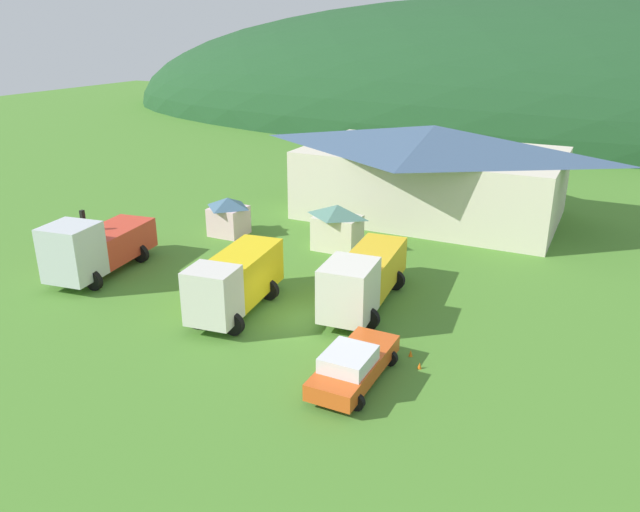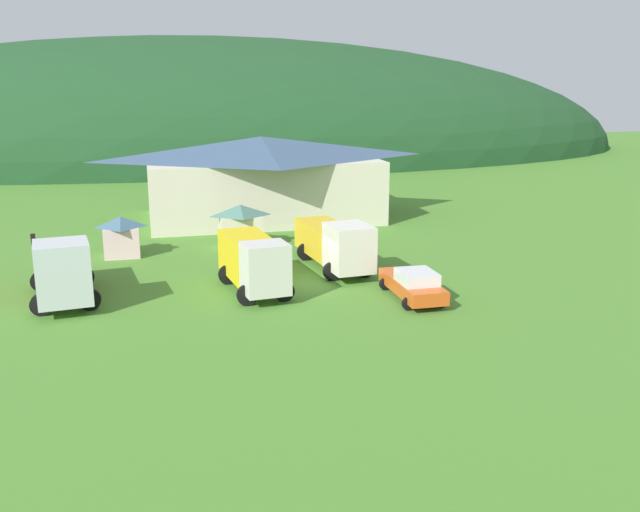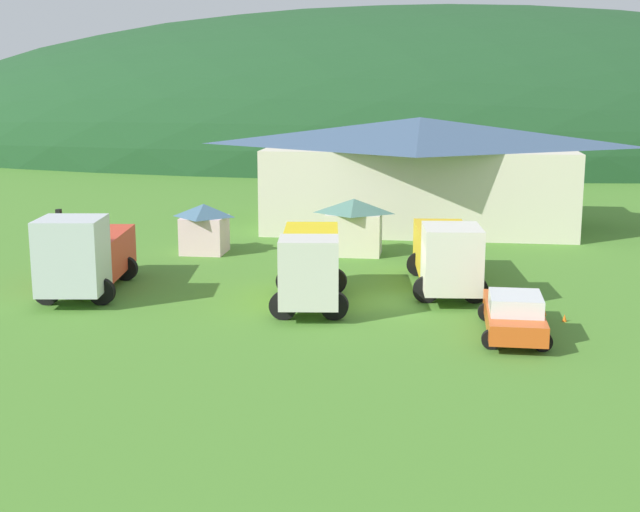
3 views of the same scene
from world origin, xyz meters
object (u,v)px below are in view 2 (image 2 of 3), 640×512
at_px(traffic_light_west, 35,259).
at_px(flatbed_truck_yellow, 254,261).
at_px(play_shed_cream, 241,225).
at_px(heavy_rig_striped, 335,243).
at_px(tow_truck_silver, 62,269).
at_px(service_pickup_orange, 413,284).
at_px(play_shed_pink, 122,236).
at_px(traffic_cone_near_pickup, 417,282).
at_px(depot_building, 262,177).
at_px(traffic_cone_mid_row, 433,285).

bearing_deg(traffic_light_west, flatbed_truck_yellow, -5.91).
relative_size(play_shed_cream, heavy_rig_striped, 0.36).
distance_m(tow_truck_silver, traffic_light_west, 1.56).
relative_size(play_shed_cream, service_pickup_orange, 0.58).
relative_size(play_shed_pink, traffic_light_west, 0.74).
relative_size(tow_truck_silver, heavy_rig_striped, 0.90).
distance_m(play_shed_pink, flatbed_truck_yellow, 12.26).
height_order(play_shed_cream, flatbed_truck_yellow, flatbed_truck_yellow).
bearing_deg(traffic_cone_near_pickup, depot_building, 104.60).
bearing_deg(traffic_cone_near_pickup, flatbed_truck_yellow, 177.82).
bearing_deg(play_shed_pink, traffic_light_west, -114.60).
distance_m(tow_truck_silver, service_pickup_orange, 18.16).
xyz_separation_m(play_shed_cream, tow_truck_silver, (-10.57, -10.10, 0.24)).
bearing_deg(depot_building, service_pickup_orange, -80.52).
distance_m(play_shed_cream, flatbed_truck_yellow, 10.66).
height_order(heavy_rig_striped, traffic_light_west, traffic_light_west).
bearing_deg(heavy_rig_striped, depot_building, -179.71).
xyz_separation_m(play_shed_pink, traffic_cone_near_pickup, (16.47, -10.31, -1.35)).
bearing_deg(play_shed_pink, depot_building, 43.77).
relative_size(service_pickup_orange, traffic_cone_near_pickup, 8.77).
relative_size(heavy_rig_striped, traffic_light_west, 2.38).
height_order(play_shed_cream, tow_truck_silver, tow_truck_silver).
bearing_deg(play_shed_pink, traffic_cone_near_pickup, -32.06).
distance_m(play_shed_cream, play_shed_pink, 7.92).
bearing_deg(depot_building, tow_truck_silver, -124.43).
relative_size(play_shed_pink, flatbed_truck_yellow, 0.37).
bearing_deg(play_shed_cream, traffic_cone_near_pickup, -51.99).
relative_size(play_shed_pink, traffic_cone_near_pickup, 4.34).
height_order(traffic_cone_near_pickup, traffic_cone_mid_row, traffic_cone_near_pickup).
distance_m(service_pickup_orange, traffic_cone_near_pickup, 3.47).
height_order(flatbed_truck_yellow, traffic_light_west, traffic_light_west).
relative_size(depot_building, traffic_light_west, 5.54).
relative_size(depot_building, flatbed_truck_yellow, 2.81).
xyz_separation_m(tow_truck_silver, heavy_rig_striped, (15.32, 2.83, -0.10)).
height_order(depot_building, traffic_light_west, depot_building).
distance_m(play_shed_cream, traffic_cone_near_pickup, 14.02).
height_order(play_shed_pink, tow_truck_silver, tow_truck_silver).
distance_m(flatbed_truck_yellow, traffic_cone_near_pickup, 9.50).
bearing_deg(service_pickup_orange, traffic_cone_mid_row, 137.10).
distance_m(play_shed_cream, heavy_rig_striped, 8.69).
relative_size(play_shed_pink, service_pickup_orange, 0.50).
height_order(heavy_rig_striped, traffic_cone_mid_row, heavy_rig_striped).
xyz_separation_m(service_pickup_orange, traffic_cone_mid_row, (2.11, 2.23, -0.83)).
bearing_deg(flatbed_truck_yellow, traffic_light_west, -102.82).
height_order(tow_truck_silver, traffic_light_west, tow_truck_silver).
distance_m(heavy_rig_striped, traffic_cone_mid_row, 6.59).
height_order(heavy_rig_striped, service_pickup_orange, heavy_rig_striped).
xyz_separation_m(depot_building, play_shed_cream, (-3.14, -9.90, -1.96)).
distance_m(play_shed_pink, service_pickup_orange, 20.11).
bearing_deg(heavy_rig_striped, service_pickup_orange, 14.39).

